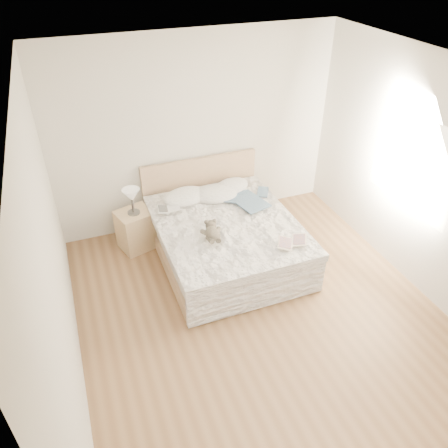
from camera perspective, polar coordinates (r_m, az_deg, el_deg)
The scene contains 17 objects.
floor at distance 5.15m, azimuth 4.91°, elevation -11.82°, with size 4.00×4.50×0.00m, color brown.
ceiling at distance 3.71m, azimuth 7.04°, elevation 18.39°, with size 4.00×4.50×0.00m, color silver.
wall_back at distance 6.13m, azimuth -3.55°, elevation 11.76°, with size 4.00×0.02×2.70m, color silver.
wall_front at distance 3.03m, azimuth 26.05°, elevation -21.99°, with size 4.00×0.02×2.70m, color silver.
wall_left at distance 3.95m, azimuth -21.40°, elevation -5.04°, with size 0.02×4.50×2.70m, color silver.
wall_right at distance 5.38m, azimuth 25.40°, elevation 4.93°, with size 0.02×4.50×2.70m, color silver.
window at distance 5.51m, azimuth 23.51°, elevation 7.30°, with size 0.02×1.30×1.10m, color white.
bed at distance 5.77m, azimuth 0.06°, elevation -1.70°, with size 1.72×2.14×1.00m.
nightstand at distance 6.07m, azimuth -11.41°, elevation -0.72°, with size 0.45×0.40×0.56m, color tan.
table_lamp at distance 5.77m, azimuth -11.98°, elevation 3.55°, with size 0.27×0.27×0.36m.
pillow_left at distance 6.01m, azimuth -5.07°, elevation 3.60°, with size 0.63×0.44×0.19m, color white.
pillow_middle at distance 6.04m, azimuth -1.24°, elevation 3.93°, with size 0.63×0.44×0.19m, color white.
pillow_right at distance 6.22m, azimuth 0.99°, elevation 4.92°, with size 0.55×0.39×0.17m, color white.
blouse at distance 5.90m, azimuth 3.32°, elevation 2.96°, with size 0.56×0.60×0.02m, color #3F5974, non-canonical shape.
photo_book at distance 5.79m, azimuth -7.24°, elevation 2.01°, with size 0.31×0.21×0.02m, color white.
childrens_book at distance 5.20m, azimuth 8.89°, elevation -2.34°, with size 0.37×0.25×0.02m, color white.
teddy_bear at distance 5.18m, azimuth -1.53°, elevation -1.76°, with size 0.22×0.31×0.17m, color brown, non-canonical shape.
Camera 1 is at (-1.66, -3.15, 3.72)m, focal length 35.00 mm.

